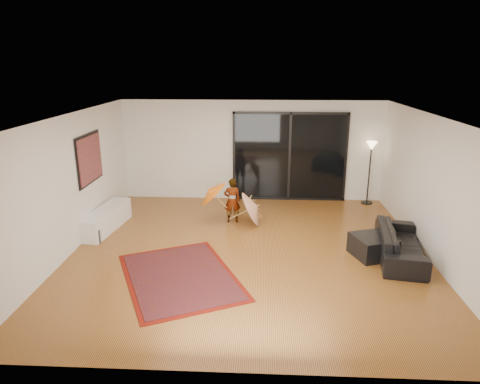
# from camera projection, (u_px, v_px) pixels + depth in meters

# --- Properties ---
(floor) EXTENTS (7.00, 7.00, 0.00)m
(floor) POSITION_uv_depth(u_px,v_px,m) (248.00, 252.00, 8.59)
(floor) COLOR #A5692D
(floor) RESTS_ON ground
(ceiling) EXTENTS (7.00, 7.00, 0.00)m
(ceiling) POSITION_uv_depth(u_px,v_px,m) (249.00, 116.00, 7.80)
(ceiling) COLOR white
(ceiling) RESTS_ON wall_back
(wall_back) EXTENTS (7.00, 0.00, 7.00)m
(wall_back) POSITION_uv_depth(u_px,v_px,m) (252.00, 151.00, 11.53)
(wall_back) COLOR silver
(wall_back) RESTS_ON floor
(wall_front) EXTENTS (7.00, 0.00, 7.00)m
(wall_front) POSITION_uv_depth(u_px,v_px,m) (238.00, 274.00, 4.85)
(wall_front) COLOR silver
(wall_front) RESTS_ON floor
(wall_left) EXTENTS (0.00, 7.00, 7.00)m
(wall_left) POSITION_uv_depth(u_px,v_px,m) (70.00, 185.00, 8.36)
(wall_left) COLOR silver
(wall_left) RESTS_ON floor
(wall_right) EXTENTS (0.00, 7.00, 7.00)m
(wall_right) POSITION_uv_depth(u_px,v_px,m) (434.00, 190.00, 8.02)
(wall_right) COLOR silver
(wall_right) RESTS_ON floor
(sliding_door) EXTENTS (3.06, 0.07, 2.40)m
(sliding_door) POSITION_uv_depth(u_px,v_px,m) (290.00, 157.00, 11.50)
(sliding_door) COLOR black
(sliding_door) RESTS_ON wall_back
(painting) EXTENTS (0.04, 1.28, 1.08)m
(painting) POSITION_uv_depth(u_px,v_px,m) (90.00, 159.00, 9.23)
(painting) COLOR black
(painting) RESTS_ON wall_left
(media_console) EXTENTS (0.64, 1.78, 0.48)m
(media_console) POSITION_uv_depth(u_px,v_px,m) (106.00, 219.00, 9.67)
(media_console) COLOR white
(media_console) RESTS_ON floor
(speaker) EXTENTS (0.27, 0.27, 0.29)m
(speaker) POSITION_uv_depth(u_px,v_px,m) (95.00, 235.00, 9.04)
(speaker) COLOR #424244
(speaker) RESTS_ON floor
(persian_rug) EXTENTS (2.72, 3.07, 0.02)m
(persian_rug) POSITION_uv_depth(u_px,v_px,m) (180.00, 276.00, 7.58)
(persian_rug) COLOR #5F0F08
(persian_rug) RESTS_ON floor
(sofa) EXTENTS (1.11, 2.11, 0.59)m
(sofa) POSITION_uv_depth(u_px,v_px,m) (400.00, 243.00, 8.26)
(sofa) COLOR black
(sofa) RESTS_ON floor
(ottoman) EXTENTS (0.92, 0.92, 0.41)m
(ottoman) POSITION_uv_depth(u_px,v_px,m) (373.00, 246.00, 8.34)
(ottoman) COLOR black
(ottoman) RESTS_ON floor
(floor_lamp) EXTENTS (0.29, 0.29, 1.68)m
(floor_lamp) POSITION_uv_depth(u_px,v_px,m) (371.00, 155.00, 11.15)
(floor_lamp) COLOR black
(floor_lamp) RESTS_ON floor
(child) EXTENTS (0.42, 0.30, 1.07)m
(child) POSITION_uv_depth(u_px,v_px,m) (232.00, 200.00, 10.04)
(child) COLOR #999999
(child) RESTS_ON floor
(parasol_orange) EXTENTS (0.68, 0.77, 0.85)m
(parasol_orange) POSITION_uv_depth(u_px,v_px,m) (208.00, 193.00, 9.96)
(parasol_orange) COLOR #E0610B
(parasol_orange) RESTS_ON child
(parasol_white) EXTENTS (0.56, 0.85, 0.93)m
(parasol_white) POSITION_uv_depth(u_px,v_px,m) (258.00, 204.00, 9.87)
(parasol_white) COLOR beige
(parasol_white) RESTS_ON floor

